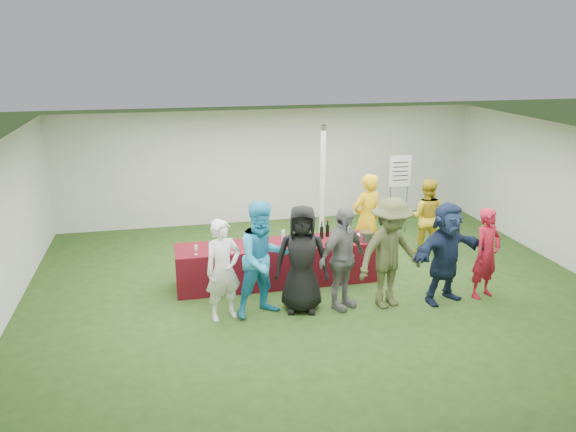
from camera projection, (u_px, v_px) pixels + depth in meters
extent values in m
plane|color=#284719|center=(312.00, 285.00, 10.09)|extent=(60.00, 60.00, 0.00)
plane|color=white|center=(270.00, 166.00, 13.42)|extent=(10.00, 0.00, 10.00)
plane|color=white|center=(411.00, 320.00, 5.96)|extent=(10.00, 0.00, 10.00)
plane|color=white|center=(1.00, 234.00, 8.66)|extent=(0.00, 8.00, 8.00)
plane|color=white|center=(566.00, 197.00, 10.72)|extent=(0.00, 8.00, 8.00)
plane|color=white|center=(315.00, 136.00, 9.29)|extent=(10.00, 10.00, 0.00)
cylinder|color=silver|center=(322.00, 194.00, 10.91)|extent=(0.10, 0.10, 2.70)
cube|color=#5C1116|center=(277.00, 263.00, 10.11)|extent=(3.60, 0.80, 0.75)
cylinder|color=black|center=(292.00, 234.00, 10.14)|extent=(0.07, 0.07, 0.22)
cylinder|color=black|center=(292.00, 226.00, 10.09)|extent=(0.03, 0.03, 0.08)
cylinder|color=maroon|center=(292.00, 224.00, 10.08)|extent=(0.03, 0.03, 0.02)
cylinder|color=black|center=(298.00, 234.00, 10.18)|extent=(0.07, 0.07, 0.22)
cylinder|color=black|center=(298.00, 226.00, 10.14)|extent=(0.03, 0.03, 0.08)
cylinder|color=maroon|center=(298.00, 223.00, 10.12)|extent=(0.03, 0.03, 0.02)
cylinder|color=black|center=(308.00, 234.00, 10.18)|extent=(0.07, 0.07, 0.22)
cylinder|color=black|center=(308.00, 226.00, 10.13)|extent=(0.03, 0.03, 0.08)
cylinder|color=maroon|center=(308.00, 223.00, 10.12)|extent=(0.03, 0.03, 0.02)
cylinder|color=black|center=(312.00, 233.00, 10.23)|extent=(0.07, 0.07, 0.22)
cylinder|color=black|center=(312.00, 225.00, 10.18)|extent=(0.03, 0.03, 0.08)
cylinder|color=maroon|center=(313.00, 222.00, 10.17)|extent=(0.03, 0.03, 0.02)
cylinder|color=black|center=(322.00, 233.00, 10.22)|extent=(0.07, 0.07, 0.22)
cylinder|color=black|center=(322.00, 225.00, 10.18)|extent=(0.03, 0.03, 0.08)
cylinder|color=maroon|center=(322.00, 222.00, 10.16)|extent=(0.03, 0.03, 0.02)
cylinder|color=black|center=(328.00, 231.00, 10.34)|extent=(0.07, 0.07, 0.22)
cylinder|color=black|center=(328.00, 223.00, 10.29)|extent=(0.03, 0.03, 0.08)
cylinder|color=maroon|center=(328.00, 220.00, 10.28)|extent=(0.03, 0.03, 0.02)
cylinder|color=silver|center=(196.00, 254.00, 9.48)|extent=(0.06, 0.06, 0.00)
cylinder|color=silver|center=(196.00, 252.00, 9.47)|extent=(0.01, 0.01, 0.07)
cylinder|color=silver|center=(196.00, 248.00, 9.44)|extent=(0.06, 0.06, 0.08)
cylinder|color=#49070D|center=(196.00, 249.00, 9.45)|extent=(0.05, 0.05, 0.02)
cylinder|color=silver|center=(217.00, 253.00, 9.52)|extent=(0.06, 0.06, 0.00)
cylinder|color=silver|center=(217.00, 251.00, 9.51)|extent=(0.01, 0.01, 0.07)
cylinder|color=silver|center=(217.00, 247.00, 9.48)|extent=(0.06, 0.06, 0.08)
cylinder|color=#49070D|center=(217.00, 249.00, 9.49)|extent=(0.05, 0.05, 0.02)
cylinder|color=silver|center=(232.00, 252.00, 9.57)|extent=(0.06, 0.06, 0.00)
cylinder|color=silver|center=(232.00, 250.00, 9.56)|extent=(0.01, 0.01, 0.07)
cylinder|color=silver|center=(232.00, 246.00, 9.53)|extent=(0.06, 0.06, 0.08)
cylinder|color=silver|center=(266.00, 250.00, 9.69)|extent=(0.06, 0.06, 0.00)
cylinder|color=silver|center=(266.00, 248.00, 9.68)|extent=(0.01, 0.01, 0.07)
cylinder|color=silver|center=(266.00, 243.00, 9.65)|extent=(0.06, 0.06, 0.08)
cylinder|color=#49070D|center=(266.00, 245.00, 9.66)|extent=(0.05, 0.05, 0.02)
cylinder|color=silver|center=(352.00, 242.00, 10.06)|extent=(0.06, 0.06, 0.00)
cylinder|color=silver|center=(352.00, 240.00, 10.05)|extent=(0.01, 0.01, 0.07)
cylinder|color=silver|center=(352.00, 236.00, 10.03)|extent=(0.06, 0.06, 0.08)
cylinder|color=silver|center=(283.00, 236.00, 10.07)|extent=(0.07, 0.07, 0.20)
cylinder|color=silver|center=(283.00, 230.00, 10.04)|extent=(0.03, 0.03, 0.03)
cube|color=white|center=(359.00, 236.00, 10.36)|extent=(0.25, 0.18, 0.03)
cylinder|color=slate|center=(366.00, 236.00, 10.10)|extent=(0.25, 0.25, 0.18)
cylinder|color=slate|center=(390.00, 210.00, 12.67)|extent=(0.02, 0.02, 1.10)
cylinder|color=slate|center=(406.00, 209.00, 12.75)|extent=(0.02, 0.02, 1.10)
cube|color=white|center=(400.00, 171.00, 12.44)|extent=(0.50, 0.02, 0.70)
cube|color=black|center=(401.00, 162.00, 12.37)|extent=(0.36, 0.01, 0.02)
cube|color=black|center=(401.00, 167.00, 12.40)|extent=(0.36, 0.01, 0.02)
cube|color=black|center=(401.00, 171.00, 12.43)|extent=(0.36, 0.01, 0.02)
cube|color=black|center=(400.00, 176.00, 12.46)|extent=(0.36, 0.01, 0.02)
cube|color=black|center=(400.00, 180.00, 12.49)|extent=(0.36, 0.01, 0.02)
imported|color=gold|center=(367.00, 219.00, 10.85)|extent=(0.76, 0.62, 1.81)
imported|color=gold|center=(425.00, 217.00, 11.42)|extent=(0.94, 0.86, 1.57)
imported|color=white|center=(223.00, 270.00, 8.67)|extent=(0.68, 0.55, 1.62)
imported|color=#2696CC|center=(263.00, 259.00, 8.76)|extent=(1.08, 0.95, 1.88)
imported|color=black|center=(302.00, 259.00, 8.92)|extent=(0.97, 0.74, 1.77)
imported|color=slate|center=(342.00, 258.00, 9.01)|extent=(1.08, 0.88, 1.72)
imported|color=#464C29|center=(390.00, 253.00, 9.04)|extent=(1.33, 0.98, 1.85)
imported|color=#172441|center=(446.00, 253.00, 9.25)|extent=(1.67, 0.94, 1.72)
imported|color=#AA1428|center=(486.00, 253.00, 9.44)|extent=(0.67, 0.55, 1.56)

